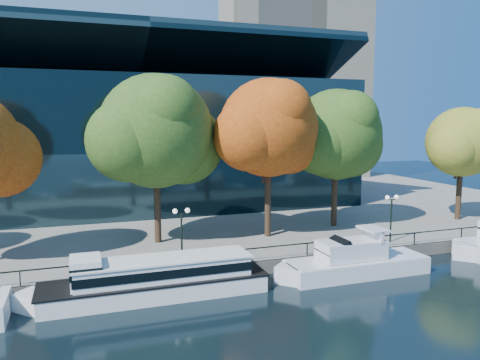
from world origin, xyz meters
name	(u,v)px	position (x,y,z in m)	size (l,w,h in m)	color
ground	(262,290)	(0.00, 0.00, 0.00)	(160.00, 160.00, 0.00)	black
promenade	(164,198)	(0.00, 36.38, 0.50)	(90.00, 67.08, 1.00)	slate
railing	(246,249)	(0.00, 3.25, 1.94)	(88.20, 0.08, 0.99)	black
convention_building	(138,142)	(-4.00, 31.79, 8.51)	(50.00, 24.57, 21.43)	black
office_tower	(291,4)	(28.00, 55.00, 33.02)	(22.50, 22.50, 65.90)	gray
tour_boat	(150,278)	(-7.24, 1.28, 1.27)	(15.71, 3.50, 2.98)	white
cruiser_near	(351,262)	(7.21, 0.57, 1.07)	(11.85, 3.05, 3.43)	silver
tree_2	(158,134)	(-4.90, 10.91, 10.17)	(11.78, 9.66, 14.09)	black
tree_3	(271,130)	(4.68, 9.81, 10.44)	(10.72, 8.79, 13.91)	black
tree_4	(338,137)	(12.44, 11.53, 9.72)	(10.87, 8.91, 13.25)	black
tree_5	(463,144)	(26.17, 9.84, 8.90)	(8.93, 7.33, 11.63)	black
lamp_1	(181,223)	(-4.46, 4.50, 3.98)	(1.26, 0.36, 4.03)	black
lamp_2	(391,207)	(13.54, 4.50, 3.98)	(1.26, 0.36, 4.03)	black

